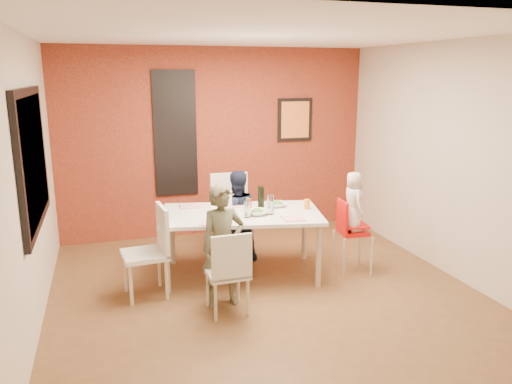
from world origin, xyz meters
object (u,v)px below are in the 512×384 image
object	(u,v)px
chair_far	(231,210)
wine_bottle	(261,198)
dining_table	(241,218)
high_chair	(350,229)
child_near	(223,246)
chair_left	(152,246)
paper_towel_roll	(227,202)
toddler	(353,201)
child_far	(236,216)
chair_near	(229,269)

from	to	relation	value
chair_far	wine_bottle	distance (m)	0.78
dining_table	high_chair	xyz separation A→B (m)	(1.25, -0.31, -0.16)
chair_far	wine_bottle	world-z (taller)	chair_far
child_near	wine_bottle	size ratio (longest dim) A/B	4.34
chair_left	paper_towel_roll	xyz separation A→B (m)	(0.89, 0.29, 0.34)
chair_left	toddler	world-z (taller)	toddler
chair_left	child_far	size ratio (longest dim) A/B	0.84
chair_left	child_near	size ratio (longest dim) A/B	0.77
wine_bottle	paper_towel_roll	xyz separation A→B (m)	(-0.40, 0.02, -0.02)
child_near	child_far	distance (m)	1.25
dining_table	high_chair	size ratio (longest dim) A/B	2.25
child_near	toddler	bearing A→B (deg)	4.96
wine_bottle	paper_towel_roll	world-z (taller)	wine_bottle
chair_left	wine_bottle	xyz separation A→B (m)	(1.29, 0.27, 0.36)
chair_near	chair_left	size ratio (longest dim) A/B	0.88
dining_table	child_far	world-z (taller)	child_far
high_chair	toddler	size ratio (longest dim) A/B	1.27
chair_left	paper_towel_roll	bearing A→B (deg)	102.23
high_chair	wine_bottle	bearing A→B (deg)	77.74
dining_table	chair_near	xyz separation A→B (m)	(-0.38, -0.94, -0.21)
child_far	toddler	bearing A→B (deg)	140.74
child_near	paper_towel_roll	xyz separation A→B (m)	(0.23, 0.74, 0.26)
wine_bottle	chair_left	bearing A→B (deg)	-168.13
chair_left	wine_bottle	bearing A→B (deg)	96.16
chair_near	toddler	distance (m)	1.81
chair_near	chair_left	bearing A→B (deg)	-47.98
chair_left	child_near	xyz separation A→B (m)	(0.66, -0.45, 0.09)
chair_far	toddler	distance (m)	1.61
wine_bottle	paper_towel_roll	distance (m)	0.40
chair_left	high_chair	distance (m)	2.29
child_near	toddler	xyz separation A→B (m)	(1.66, 0.40, 0.24)
dining_table	paper_towel_roll	distance (m)	0.25
child_far	wine_bottle	world-z (taller)	child_far
toddler	wine_bottle	distance (m)	1.07
chair_near	child_near	size ratio (longest dim) A/B	0.68
chair_left	toddler	distance (m)	2.34
high_chair	wine_bottle	xyz separation A→B (m)	(-1.00, 0.32, 0.37)
wine_bottle	chair_near	bearing A→B (deg)	-123.31
chair_near	child_near	distance (m)	0.28
chair_far	wine_bottle	bearing A→B (deg)	-73.44
chair_left	paper_towel_roll	distance (m)	1.00
chair_far	chair_left	bearing A→B (deg)	-136.99
chair_near	toddler	world-z (taller)	toddler
wine_bottle	paper_towel_roll	size ratio (longest dim) A/B	1.13
dining_table	chair_near	world-z (taller)	chair_near
child_near	child_far	world-z (taller)	child_near
chair_left	child_far	bearing A→B (deg)	117.06
chair_near	child_far	world-z (taller)	child_far
toddler	paper_towel_roll	distance (m)	1.47
chair_near	high_chair	distance (m)	1.75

